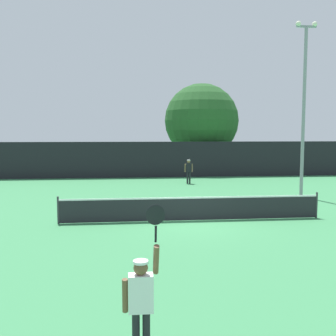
{
  "coord_description": "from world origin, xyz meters",
  "views": [
    {
      "loc": [
        -2.45,
        -14.81,
        3.52
      ],
      "look_at": [
        -0.69,
        2.66,
        1.89
      ],
      "focal_mm": 40.61,
      "sensor_mm": 36.0,
      "label": 1
    }
  ],
  "objects_px": {
    "player_receiving": "(189,169)",
    "parked_car_near": "(219,160)",
    "large_tree": "(201,121)",
    "parked_car_mid": "(248,160)",
    "tennis_ball": "(229,206)",
    "light_pole": "(304,100)",
    "player_serving": "(142,294)"
  },
  "relations": [
    {
      "from": "player_serving",
      "to": "parked_car_near",
      "type": "bearing_deg",
      "value": 74.58
    },
    {
      "from": "tennis_ball",
      "to": "light_pole",
      "type": "height_order",
      "value": "light_pole"
    },
    {
      "from": "player_serving",
      "to": "parked_car_mid",
      "type": "height_order",
      "value": "player_serving"
    },
    {
      "from": "light_pole",
      "to": "large_tree",
      "type": "distance_m",
      "value": 14.05
    },
    {
      "from": "light_pole",
      "to": "player_receiving",
      "type": "bearing_deg",
      "value": 131.51
    },
    {
      "from": "player_serving",
      "to": "tennis_ball",
      "type": "xyz_separation_m",
      "value": [
        4.52,
        11.89,
        -1.02
      ]
    },
    {
      "from": "player_receiving",
      "to": "light_pole",
      "type": "xyz_separation_m",
      "value": [
        5.34,
        -6.03,
        4.27
      ]
    },
    {
      "from": "player_serving",
      "to": "player_receiving",
      "type": "xyz_separation_m",
      "value": [
        3.89,
        20.3,
        -0.03
      ]
    },
    {
      "from": "light_pole",
      "to": "parked_car_mid",
      "type": "height_order",
      "value": "light_pole"
    },
    {
      "from": "player_receiving",
      "to": "parked_car_mid",
      "type": "height_order",
      "value": "parked_car_mid"
    },
    {
      "from": "player_receiving",
      "to": "tennis_ball",
      "type": "distance_m",
      "value": 8.49
    },
    {
      "from": "player_serving",
      "to": "tennis_ball",
      "type": "bearing_deg",
      "value": 69.18
    },
    {
      "from": "tennis_ball",
      "to": "large_tree",
      "type": "height_order",
      "value": "large_tree"
    },
    {
      "from": "tennis_ball",
      "to": "light_pole",
      "type": "relative_size",
      "value": 0.01
    },
    {
      "from": "tennis_ball",
      "to": "player_receiving",
      "type": "bearing_deg",
      "value": 94.28
    },
    {
      "from": "player_serving",
      "to": "light_pole",
      "type": "height_order",
      "value": "light_pole"
    },
    {
      "from": "large_tree",
      "to": "parked_car_mid",
      "type": "bearing_deg",
      "value": 36.08
    },
    {
      "from": "player_receiving",
      "to": "large_tree",
      "type": "bearing_deg",
      "value": -106.9
    },
    {
      "from": "tennis_ball",
      "to": "light_pole",
      "type": "xyz_separation_m",
      "value": [
        4.71,
        2.38,
        5.25
      ]
    },
    {
      "from": "player_serving",
      "to": "parked_car_mid",
      "type": "xyz_separation_m",
      "value": [
        11.83,
        32.06,
        -0.27
      ]
    },
    {
      "from": "tennis_ball",
      "to": "parked_car_mid",
      "type": "height_order",
      "value": "parked_car_mid"
    },
    {
      "from": "player_serving",
      "to": "player_receiving",
      "type": "distance_m",
      "value": 20.67
    },
    {
      "from": "light_pole",
      "to": "parked_car_mid",
      "type": "distance_m",
      "value": 18.54
    },
    {
      "from": "large_tree",
      "to": "parked_car_near",
      "type": "bearing_deg",
      "value": 55.31
    },
    {
      "from": "player_serving",
      "to": "large_tree",
      "type": "bearing_deg",
      "value": 77.46
    },
    {
      "from": "light_pole",
      "to": "large_tree",
      "type": "height_order",
      "value": "light_pole"
    },
    {
      "from": "player_serving",
      "to": "tennis_ball",
      "type": "distance_m",
      "value": 12.76
    },
    {
      "from": "player_receiving",
      "to": "large_tree",
      "type": "distance_m",
      "value": 8.78
    },
    {
      "from": "large_tree",
      "to": "parked_car_mid",
      "type": "height_order",
      "value": "large_tree"
    },
    {
      "from": "player_receiving",
      "to": "tennis_ball",
      "type": "relative_size",
      "value": 24.37
    },
    {
      "from": "light_pole",
      "to": "parked_car_near",
      "type": "xyz_separation_m",
      "value": [
        -0.52,
        17.3,
        -4.51
      ]
    },
    {
      "from": "player_receiving",
      "to": "parked_car_near",
      "type": "relative_size",
      "value": 0.37
    }
  ]
}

